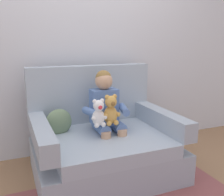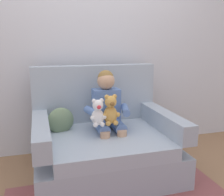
% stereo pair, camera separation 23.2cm
% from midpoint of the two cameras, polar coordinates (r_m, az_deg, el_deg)
% --- Properties ---
extents(ground_plane, '(8.00, 8.00, 0.00)m').
position_cam_midpoint_polar(ground_plane, '(2.62, -4.15, -16.47)').
color(ground_plane, '#936D4C').
extents(back_wall, '(6.00, 0.10, 2.60)m').
position_cam_midpoint_polar(back_wall, '(3.00, -9.01, 12.95)').
color(back_wall, silver).
rests_on(back_wall, ground).
extents(armchair, '(1.31, 1.02, 1.02)m').
position_cam_midpoint_polar(armchair, '(2.54, -4.67, -9.91)').
color(armchair, '#9EADBC').
rests_on(armchair, ground).
extents(seated_child, '(0.45, 0.39, 0.82)m').
position_cam_midpoint_polar(seated_child, '(2.48, -3.92, -2.50)').
color(seated_child, '#597AB7').
rests_on(seated_child, armchair).
extents(plush_honey, '(0.17, 0.13, 0.28)m').
position_cam_midpoint_polar(plush_honey, '(2.33, -3.12, -2.84)').
color(plush_honey, gold).
rests_on(plush_honey, armchair).
extents(plush_white, '(0.15, 0.12, 0.25)m').
position_cam_midpoint_polar(plush_white, '(2.29, -5.90, -3.50)').
color(plush_white, white).
rests_on(plush_white, armchair).
extents(throw_pillow, '(0.28, 0.17, 0.26)m').
position_cam_midpoint_polar(throw_pillow, '(2.52, -14.36, -5.31)').
color(throw_pillow, slate).
rests_on(throw_pillow, armchair).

